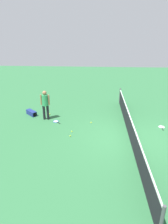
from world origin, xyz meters
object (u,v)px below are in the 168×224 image
(player_near_side, at_px, (45,103))
(tennis_ball_near_player, at_px, (50,114))
(tennis_racket_near_player, at_px, (56,121))
(tennis_ball_baseline, at_px, (70,136))
(tennis_racket_far_player, at_px, (162,127))
(tennis_ball_midcourt, at_px, (91,122))
(tennis_ball_by_net, at_px, (72,131))
(equipment_bag, at_px, (32,113))

(player_near_side, bearing_deg, tennis_ball_near_player, 177.20)
(tennis_racket_near_player, distance_m, tennis_ball_baseline, 1.92)
(tennis_ball_near_player, bearing_deg, tennis_ball_baseline, 31.19)
(tennis_racket_far_player, bearing_deg, player_near_side, -95.69)
(tennis_ball_midcourt, bearing_deg, player_near_side, -97.56)
(player_near_side, distance_m, tennis_ball_near_player, 1.20)
(player_near_side, distance_m, tennis_ball_by_net, 2.42)
(player_near_side, relative_size, tennis_racket_near_player, 3.16)
(tennis_racket_near_player, bearing_deg, tennis_ball_midcourt, 88.66)
(tennis_racket_far_player, relative_size, equipment_bag, 0.76)
(tennis_racket_far_player, relative_size, tennis_ball_near_player, 8.98)
(tennis_racket_far_player, xyz_separation_m, tennis_ball_near_player, (-1.33, -6.30, 0.02))
(equipment_bag, bearing_deg, tennis_racket_near_player, 62.87)
(tennis_racket_near_player, relative_size, tennis_ball_by_net, 8.15)
(player_near_side, xyz_separation_m, tennis_ball_near_player, (-0.70, 0.03, -0.98))
(tennis_ball_near_player, bearing_deg, equipment_bag, -81.34)
(tennis_ball_baseline, bearing_deg, tennis_racket_far_player, 105.48)
(equipment_bag, bearing_deg, tennis_ball_near_player, 98.66)
(tennis_ball_near_player, relative_size, equipment_bag, 0.08)
(tennis_ball_near_player, bearing_deg, tennis_racket_near_player, 30.38)
(player_near_side, relative_size, tennis_ball_by_net, 25.76)
(tennis_ball_near_player, height_order, tennis_ball_baseline, same)
(tennis_ball_near_player, distance_m, tennis_ball_baseline, 3.08)
(tennis_racket_near_player, relative_size, tennis_ball_near_player, 8.15)
(tennis_racket_near_player, distance_m, tennis_ball_midcourt, 1.97)
(player_near_side, xyz_separation_m, equipment_bag, (-0.54, -1.02, -0.87))
(tennis_racket_near_player, relative_size, equipment_bag, 0.69)
(tennis_racket_far_player, height_order, tennis_ball_near_player, tennis_ball_near_player)
(player_near_side, distance_m, tennis_racket_far_player, 6.44)
(tennis_racket_near_player, height_order, tennis_ball_near_player, tennis_ball_near_player)
(player_near_side, bearing_deg, tennis_ball_baseline, 40.12)
(tennis_ball_near_player, height_order, tennis_ball_by_net, same)
(tennis_ball_by_net, bearing_deg, tennis_racket_far_player, 100.12)
(player_near_side, bearing_deg, tennis_ball_midcourt, 82.44)
(player_near_side, xyz_separation_m, tennis_racket_near_player, (0.30, 0.62, -1.00))
(tennis_racket_near_player, bearing_deg, equipment_bag, -117.13)
(player_near_side, distance_m, equipment_bag, 1.44)
(tennis_racket_far_player, height_order, tennis_ball_baseline, tennis_ball_baseline)
(tennis_racket_far_player, distance_m, tennis_ball_baseline, 4.88)
(tennis_ball_near_player, height_order, equipment_bag, equipment_bag)
(tennis_racket_near_player, bearing_deg, player_near_side, -115.67)
(tennis_racket_near_player, xyz_separation_m, equipment_bag, (-0.84, -1.64, 0.13))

